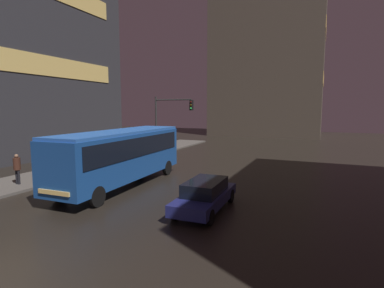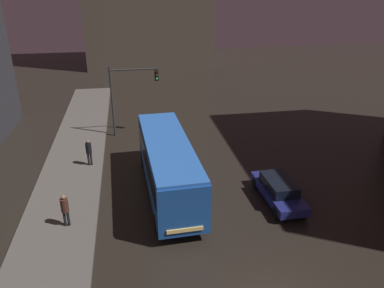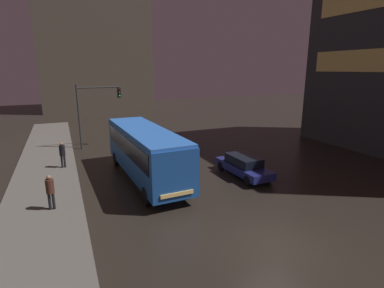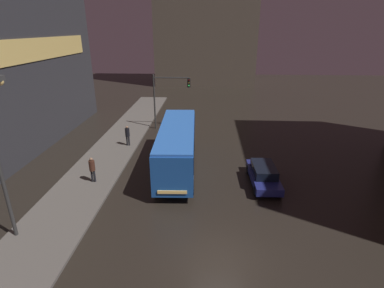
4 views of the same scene
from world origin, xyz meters
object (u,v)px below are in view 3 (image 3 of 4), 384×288
at_px(pedestrian_mid, 50,189).
at_px(traffic_light_main, 95,105).
at_px(car_taxi, 243,166).
at_px(bus_near, 145,149).
at_px(pedestrian_near, 62,152).

relative_size(pedestrian_mid, traffic_light_main, 0.32).
height_order(car_taxi, pedestrian_mid, pedestrian_mid).
distance_m(bus_near, pedestrian_near, 6.55).
relative_size(pedestrian_near, pedestrian_mid, 1.02).
bearing_deg(pedestrian_near, pedestrian_mid, 51.17).
bearing_deg(pedestrian_mid, traffic_light_main, 51.86).
height_order(bus_near, traffic_light_main, traffic_light_main).
xyz_separation_m(pedestrian_mid, traffic_light_main, (3.62, 12.37, 2.70)).
bearing_deg(pedestrian_mid, car_taxi, -18.73).
bearing_deg(traffic_light_main, pedestrian_mid, -106.31).
relative_size(bus_near, pedestrian_near, 5.65).
bearing_deg(car_taxi, pedestrian_mid, 1.51).
relative_size(car_taxi, traffic_light_main, 0.81).
bearing_deg(bus_near, traffic_light_main, -80.92).
bearing_deg(pedestrian_near, traffic_light_main, -151.98).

